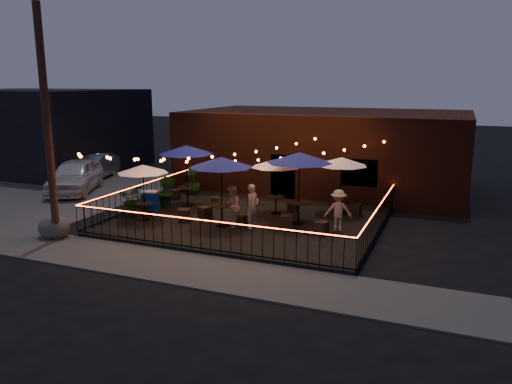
{
  "coord_description": "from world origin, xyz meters",
  "views": [
    {
      "loc": [
        7.43,
        -15.48,
        5.46
      ],
      "look_at": [
        0.2,
        2.21,
        1.24
      ],
      "focal_mm": 35.0,
      "sensor_mm": 36.0,
      "label": 1
    }
  ],
  "objects_px": {
    "utility_pole": "(47,127)",
    "cafe_table_4": "(299,159)",
    "cafe_table_5": "(342,162)",
    "boulder": "(54,228)",
    "cafe_table_2": "(221,163)",
    "cafe_table_0": "(143,170)",
    "cafe_table_1": "(186,151)",
    "cafe_table_3": "(276,164)",
    "cooler": "(150,201)"
  },
  "relations": [
    {
      "from": "utility_pole",
      "to": "cafe_table_4",
      "type": "bearing_deg",
      "value": 33.13
    },
    {
      "from": "cafe_table_5",
      "to": "boulder",
      "type": "bearing_deg",
      "value": -142.31
    },
    {
      "from": "cafe_table_2",
      "to": "cafe_table_4",
      "type": "bearing_deg",
      "value": 28.5
    },
    {
      "from": "cafe_table_5",
      "to": "utility_pole",
      "type": "bearing_deg",
      "value": -140.66
    },
    {
      "from": "utility_pole",
      "to": "cafe_table_0",
      "type": "relative_size",
      "value": 3.07
    },
    {
      "from": "cafe_table_2",
      "to": "boulder",
      "type": "bearing_deg",
      "value": -147.54
    },
    {
      "from": "cafe_table_0",
      "to": "cafe_table_1",
      "type": "distance_m",
      "value": 2.76
    },
    {
      "from": "utility_pole",
      "to": "cafe_table_3",
      "type": "xyz_separation_m",
      "value": [
        6.04,
        5.9,
        -1.78
      ]
    },
    {
      "from": "cafe_table_1",
      "to": "cooler",
      "type": "bearing_deg",
      "value": -121.56
    },
    {
      "from": "utility_pole",
      "to": "cafe_table_3",
      "type": "distance_m",
      "value": 8.63
    },
    {
      "from": "cooler",
      "to": "cafe_table_0",
      "type": "bearing_deg",
      "value": -88.55
    },
    {
      "from": "utility_pole",
      "to": "cafe_table_0",
      "type": "height_order",
      "value": "utility_pole"
    },
    {
      "from": "cafe_table_4",
      "to": "boulder",
      "type": "height_order",
      "value": "cafe_table_4"
    },
    {
      "from": "cafe_table_0",
      "to": "cafe_table_3",
      "type": "height_order",
      "value": "cafe_table_3"
    },
    {
      "from": "cafe_table_0",
      "to": "cafe_table_4",
      "type": "height_order",
      "value": "cafe_table_4"
    },
    {
      "from": "cafe_table_2",
      "to": "cafe_table_0",
      "type": "bearing_deg",
      "value": -173.34
    },
    {
      "from": "cafe_table_2",
      "to": "cafe_table_4",
      "type": "distance_m",
      "value": 2.93
    },
    {
      "from": "utility_pole",
      "to": "cafe_table_5",
      "type": "distance_m",
      "value": 11.1
    },
    {
      "from": "utility_pole",
      "to": "cafe_table_0",
      "type": "xyz_separation_m",
      "value": [
        1.6,
        3.04,
        -1.84
      ]
    },
    {
      "from": "cafe_table_0",
      "to": "cafe_table_2",
      "type": "xyz_separation_m",
      "value": [
        3.19,
        0.37,
        0.39
      ]
    },
    {
      "from": "cafe_table_3",
      "to": "cafe_table_0",
      "type": "bearing_deg",
      "value": -147.17
    },
    {
      "from": "cafe_table_5",
      "to": "cafe_table_2",
      "type": "bearing_deg",
      "value": -136.16
    },
    {
      "from": "cooler",
      "to": "boulder",
      "type": "distance_m",
      "value": 4.24
    },
    {
      "from": "cafe_table_4",
      "to": "cafe_table_0",
      "type": "bearing_deg",
      "value": -162.94
    },
    {
      "from": "utility_pole",
      "to": "cafe_table_3",
      "type": "relative_size",
      "value": 3.34
    },
    {
      "from": "cafe_table_0",
      "to": "cafe_table_4",
      "type": "relative_size",
      "value": 0.89
    },
    {
      "from": "cafe_table_0",
      "to": "cooler",
      "type": "distance_m",
      "value": 2.04
    },
    {
      "from": "cafe_table_4",
      "to": "boulder",
      "type": "bearing_deg",
      "value": -148.83
    },
    {
      "from": "cafe_table_4",
      "to": "cooler",
      "type": "distance_m",
      "value": 6.68
    },
    {
      "from": "cafe_table_0",
      "to": "cafe_table_2",
      "type": "bearing_deg",
      "value": 6.66
    },
    {
      "from": "cafe_table_4",
      "to": "cafe_table_2",
      "type": "bearing_deg",
      "value": -151.5
    },
    {
      "from": "cafe_table_1",
      "to": "cafe_table_3",
      "type": "distance_m",
      "value": 4.09
    },
    {
      "from": "cafe_table_0",
      "to": "cafe_table_3",
      "type": "xyz_separation_m",
      "value": [
        4.44,
        2.87,
        0.07
      ]
    },
    {
      "from": "cafe_table_2",
      "to": "cafe_table_5",
      "type": "distance_m",
      "value": 5.13
    },
    {
      "from": "boulder",
      "to": "cafe_table_3",
      "type": "bearing_deg",
      "value": 42.13
    },
    {
      "from": "cafe_table_1",
      "to": "cafe_table_0",
      "type": "bearing_deg",
      "value": -97.89
    },
    {
      "from": "cafe_table_2",
      "to": "cafe_table_5",
      "type": "xyz_separation_m",
      "value": [
        3.69,
        3.55,
        -0.27
      ]
    },
    {
      "from": "boulder",
      "to": "cooler",
      "type": "bearing_deg",
      "value": 71.85
    },
    {
      "from": "utility_pole",
      "to": "cafe_table_5",
      "type": "relative_size",
      "value": 3.37
    },
    {
      "from": "utility_pole",
      "to": "cafe_table_1",
      "type": "bearing_deg",
      "value": 71.01
    },
    {
      "from": "cafe_table_1",
      "to": "cooler",
      "type": "relative_size",
      "value": 3.5
    },
    {
      "from": "cafe_table_2",
      "to": "cafe_table_4",
      "type": "xyz_separation_m",
      "value": [
        2.57,
        1.4,
        0.11
      ]
    },
    {
      "from": "cafe_table_1",
      "to": "boulder",
      "type": "height_order",
      "value": "cafe_table_1"
    },
    {
      "from": "boulder",
      "to": "cafe_table_4",
      "type": "bearing_deg",
      "value": 31.17
    },
    {
      "from": "cafe_table_4",
      "to": "cooler",
      "type": "relative_size",
      "value": 3.37
    },
    {
      "from": "cafe_table_1",
      "to": "cafe_table_4",
      "type": "xyz_separation_m",
      "value": [
        5.39,
        -0.93,
        0.09
      ]
    },
    {
      "from": "utility_pole",
      "to": "cafe_table_1",
      "type": "distance_m",
      "value": 6.23
    },
    {
      "from": "cafe_table_3",
      "to": "cooler",
      "type": "xyz_separation_m",
      "value": [
        -5.01,
        -1.7,
        -1.63
      ]
    },
    {
      "from": "cafe_table_0",
      "to": "cooler",
      "type": "bearing_deg",
      "value": 115.79
    },
    {
      "from": "cafe_table_0",
      "to": "boulder",
      "type": "relative_size",
      "value": 2.55
    }
  ]
}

